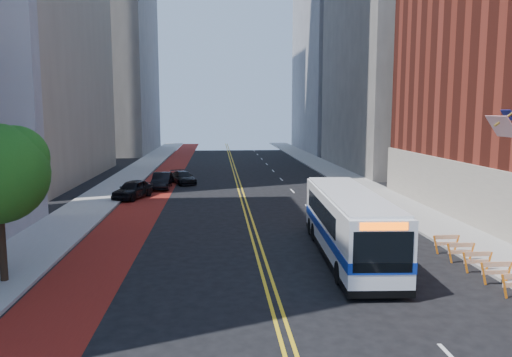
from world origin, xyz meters
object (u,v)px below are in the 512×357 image
object	(u,v)px
car_b	(162,181)
car_c	(183,178)
transit_bus	(348,223)
car_a	(133,189)

from	to	relation	value
car_b	car_c	xyz separation A→B (m)	(1.82, 3.02, -0.12)
transit_bus	car_a	world-z (taller)	transit_bus
transit_bus	car_a	distance (m)	22.89
car_a	car_c	world-z (taller)	car_a
car_a	car_b	size ratio (longest dim) A/B	1.00
car_b	car_a	bearing A→B (deg)	-108.68
car_b	transit_bus	bearing A→B (deg)	-63.18
car_c	car_b	bearing A→B (deg)	-141.67
transit_bus	car_c	bearing A→B (deg)	113.34
car_a	car_c	bearing A→B (deg)	86.59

